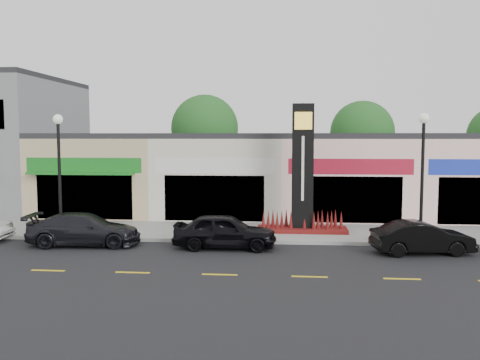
% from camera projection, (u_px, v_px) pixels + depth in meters
% --- Properties ---
extents(ground, '(120.00, 120.00, 0.00)m').
position_uv_depth(ground, '(229.00, 254.00, 20.05)').
color(ground, black).
rests_on(ground, ground).
extents(sidewalk, '(52.00, 4.30, 0.15)m').
position_uv_depth(sidewalk, '(239.00, 232.00, 24.36)').
color(sidewalk, gray).
rests_on(sidewalk, ground).
extents(curb, '(52.00, 0.20, 0.15)m').
position_uv_depth(curb, '(234.00, 241.00, 22.13)').
color(curb, gray).
rests_on(curb, ground).
extents(shop_beige, '(7.00, 10.85, 4.80)m').
position_uv_depth(shop_beige, '(115.00, 172.00, 31.95)').
color(shop_beige, tan).
rests_on(shop_beige, ground).
extents(shop_cream, '(7.00, 10.01, 4.80)m').
position_uv_depth(shop_cream, '(225.00, 172.00, 31.35)').
color(shop_cream, beige).
rests_on(shop_cream, ground).
extents(shop_pink_w, '(7.00, 10.01, 4.80)m').
position_uv_depth(shop_pink_w, '(340.00, 173.00, 30.75)').
color(shop_pink_w, '#FBCBBF').
rests_on(shop_pink_w, ground).
extents(shop_pink_e, '(7.00, 10.01, 4.80)m').
position_uv_depth(shop_pink_e, '(459.00, 174.00, 30.15)').
color(shop_pink_e, '#FBCBBF').
rests_on(shop_pink_e, ground).
extents(tree_rear_west, '(5.20, 5.20, 7.83)m').
position_uv_depth(tree_rear_west, '(205.00, 128.00, 39.29)').
color(tree_rear_west, '#382619').
rests_on(tree_rear_west, ground).
extents(tree_rear_mid, '(4.80, 4.80, 7.29)m').
position_uv_depth(tree_rear_mid, '(362.00, 133.00, 38.29)').
color(tree_rear_mid, '#382619').
rests_on(tree_rear_mid, ground).
extents(lamp_west_near, '(0.44, 0.44, 5.47)m').
position_uv_depth(lamp_west_near, '(59.00, 162.00, 22.91)').
color(lamp_west_near, black).
rests_on(lamp_west_near, sidewalk).
extents(lamp_east_near, '(0.44, 0.44, 5.47)m').
position_uv_depth(lamp_east_near, '(423.00, 164.00, 21.54)').
color(lamp_east_near, black).
rests_on(lamp_east_near, sidewalk).
extents(pylon_sign, '(4.20, 1.30, 6.00)m').
position_uv_depth(pylon_sign, '(302.00, 187.00, 23.76)').
color(pylon_sign, '#510D0F').
rests_on(pylon_sign, sidewalk).
extents(car_dark_sedan, '(2.31, 4.89, 1.38)m').
position_uv_depth(car_dark_sedan, '(84.00, 229.00, 21.62)').
color(car_dark_sedan, black).
rests_on(car_dark_sedan, ground).
extents(car_black_sedan, '(1.74, 4.28, 1.45)m').
position_uv_depth(car_black_sedan, '(225.00, 231.00, 21.03)').
color(car_black_sedan, black).
rests_on(car_black_sedan, ground).
extents(car_black_conv, '(1.88, 4.06, 1.29)m').
position_uv_depth(car_black_conv, '(422.00, 238.00, 20.06)').
color(car_black_conv, black).
rests_on(car_black_conv, ground).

